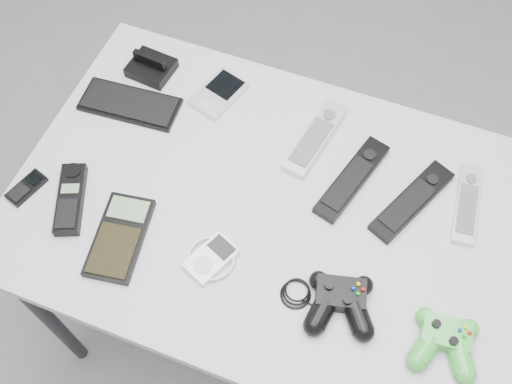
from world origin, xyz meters
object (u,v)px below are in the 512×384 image
(desk, at_px, (278,223))
(pda_keyboard, at_px, (130,104))
(remote_silver_a, at_px, (315,137))
(cordless_handset, at_px, (70,199))
(remote_black_a, at_px, (352,178))
(remote_silver_b, at_px, (467,203))
(pda, at_px, (219,93))
(remote_black_b, at_px, (412,201))
(controller_green, at_px, (445,340))
(calculator, at_px, (120,237))
(mp3_player, at_px, (211,258))
(controller_black, at_px, (340,301))
(mobile_phone, at_px, (26,187))

(desk, relative_size, pda_keyboard, 4.92)
(pda_keyboard, bearing_deg, remote_silver_a, 3.85)
(cordless_handset, bearing_deg, remote_black_a, 2.96)
(pda_keyboard, distance_m, remote_silver_b, 0.76)
(pda, xyz_separation_m, remote_black_a, (0.35, -0.11, 0.00))
(pda, height_order, cordless_handset, cordless_handset)
(desk, relative_size, remote_black_b, 4.98)
(controller_green, bearing_deg, remote_silver_b, 87.99)
(remote_silver_b, relative_size, calculator, 1.01)
(mp3_player, bearing_deg, desk, 84.24)
(remote_black_b, relative_size, controller_black, 0.99)
(remote_silver_a, bearing_deg, remote_silver_b, 2.75)
(desk, xyz_separation_m, remote_silver_b, (0.36, 0.15, 0.07))
(desk, distance_m, controller_green, 0.41)
(calculator, bearing_deg, pda_keyboard, 104.60)
(remote_silver_b, relative_size, cordless_handset, 1.17)
(pda, bearing_deg, pda_keyboard, -134.56)
(remote_silver_a, height_order, remote_black_a, same)
(pda_keyboard, bearing_deg, mp3_player, -45.67)
(remote_black_a, distance_m, cordless_handset, 0.58)
(mp3_player, bearing_deg, mobile_phone, -157.97)
(remote_black_b, bearing_deg, controller_green, -40.85)
(mobile_phone, bearing_deg, cordless_handset, 21.37)
(cordless_handset, distance_m, controller_black, 0.58)
(desk, bearing_deg, remote_black_a, 44.61)
(pda_keyboard, xyz_separation_m, remote_silver_a, (0.42, 0.06, 0.00))
(remote_silver_b, distance_m, cordless_handset, 0.81)
(desk, relative_size, remote_silver_b, 5.84)
(pda, xyz_separation_m, mp3_player, (0.14, -0.38, -0.00))
(desk, distance_m, remote_silver_b, 0.39)
(controller_black, bearing_deg, remote_silver_a, 100.93)
(pda, relative_size, remote_black_a, 0.56)
(controller_green, bearing_deg, remote_silver_a, 131.00)
(desk, height_order, mobile_phone, mobile_phone)
(desk, xyz_separation_m, mp3_player, (-0.08, -0.15, 0.07))
(remote_silver_a, relative_size, mp3_player, 2.07)
(remote_silver_b, bearing_deg, remote_black_b, -166.69)
(desk, relative_size, controller_black, 4.95)
(remote_silver_a, height_order, mobile_phone, remote_silver_a)
(remote_black_b, relative_size, calculator, 1.19)
(pda_keyboard, distance_m, mobile_phone, 0.29)
(remote_black_b, bearing_deg, remote_silver_b, 42.74)
(remote_silver_b, bearing_deg, mobile_phone, -166.50)
(desk, height_order, controller_black, controller_black)
(mobile_phone, relative_size, controller_black, 0.39)
(calculator, relative_size, mp3_player, 1.83)
(remote_black_b, xyz_separation_m, remote_silver_b, (0.11, 0.04, -0.00))
(remote_black_b, xyz_separation_m, controller_green, (0.12, -0.26, 0.01))
(remote_silver_a, xyz_separation_m, mobile_phone, (-0.52, -0.33, -0.00))
(pda, distance_m, calculator, 0.40)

